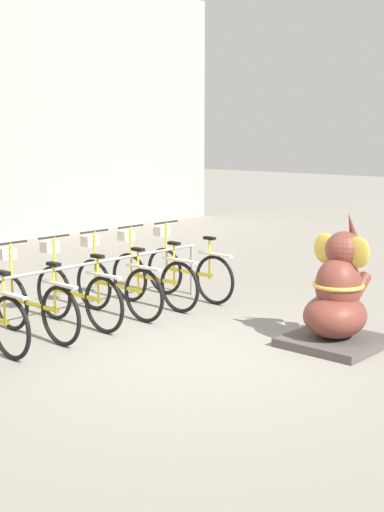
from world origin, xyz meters
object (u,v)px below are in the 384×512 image
(bicycle_4, at_px, (76,293))
(bicycle_7, at_px, (187,270))
(bicycle_6, at_px, (152,277))
(elephant_statue, at_px, (338,300))
(bicycle_3, at_px, (33,303))
(bicycle_5, at_px, (116,284))

(bicycle_4, height_order, bicycle_7, same)
(bicycle_6, height_order, elephant_statue, elephant_statue)
(bicycle_4, bearing_deg, elephant_statue, -63.14)
(bicycle_6, relative_size, elephant_statue, 1.09)
(bicycle_3, xyz_separation_m, bicycle_4, (0.68, 0.03, 0.00))
(bicycle_4, xyz_separation_m, bicycle_6, (1.35, 0.00, 0.00))
(bicycle_4, bearing_deg, bicycle_5, -0.10)
(bicycle_4, bearing_deg, bicycle_3, -177.81)
(bicycle_6, xyz_separation_m, bicycle_7, (0.68, -0.05, 0.00))
(bicycle_3, relative_size, bicycle_7, 1.00)
(bicycle_4, relative_size, bicycle_6, 1.00)
(bicycle_6, bearing_deg, bicycle_5, -179.71)
(bicycle_6, distance_m, elephant_statue, 2.90)
(bicycle_3, xyz_separation_m, bicycle_5, (1.35, 0.02, 0.00))
(bicycle_7, distance_m, elephant_statue, 2.90)
(bicycle_3, bearing_deg, bicycle_5, 1.05)
(bicycle_3, distance_m, elephant_statue, 3.58)
(bicycle_3, bearing_deg, bicycle_7, -0.53)
(bicycle_5, relative_size, elephant_statue, 1.09)
(bicycle_7, bearing_deg, elephant_statue, -101.27)
(bicycle_6, bearing_deg, bicycle_7, -4.49)
(bicycle_3, bearing_deg, bicycle_6, 0.80)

